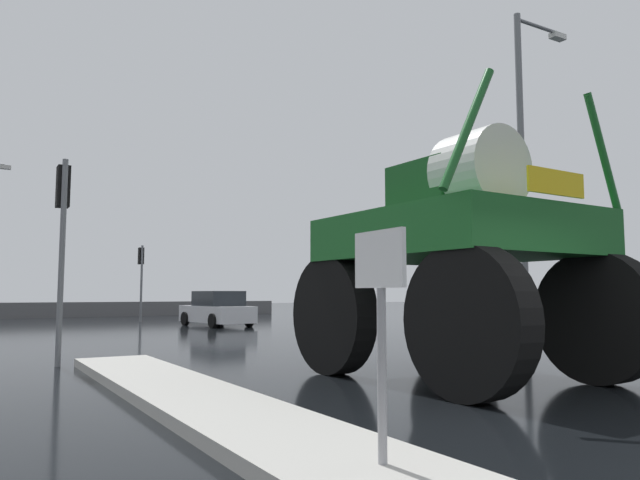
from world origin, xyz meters
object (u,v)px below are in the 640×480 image
object	(u,v)px
traffic_signal_near_left	(62,215)
streetlight_near_right	(525,160)
traffic_signal_far_left	(141,266)
lane_arrow_sign	(380,301)
traffic_signal_near_right	(420,235)
sedan_ahead	(217,310)
oversize_sprayer	(457,255)

from	to	relation	value
traffic_signal_near_left	streetlight_near_right	bearing A→B (deg)	-10.05
traffic_signal_far_left	streetlight_near_right	world-z (taller)	streetlight_near_right
lane_arrow_sign	traffic_signal_near_right	size ratio (longest dim) A/B	0.42
lane_arrow_sign	traffic_signal_near_left	world-z (taller)	traffic_signal_near_left
sedan_ahead	traffic_signal_near_left	world-z (taller)	traffic_signal_near_left
sedan_ahead	traffic_signal_near_right	bearing A→B (deg)	-179.22
lane_arrow_sign	sedan_ahead	bearing A→B (deg)	72.08
sedan_ahead	streetlight_near_right	xyz separation A→B (m)	(3.44, -13.84, 4.32)
traffic_signal_near_right	sedan_ahead	bearing A→B (deg)	96.76
oversize_sprayer	traffic_signal_near_left	size ratio (longest dim) A/B	1.31
traffic_signal_near_right	traffic_signal_far_left	world-z (taller)	traffic_signal_near_right
streetlight_near_right	sedan_ahead	bearing A→B (deg)	103.98
lane_arrow_sign	traffic_signal_far_left	xyz separation A→B (m)	(4.85, 26.53, 1.44)
oversize_sprayer	traffic_signal_near_left	distance (m)	7.74
sedan_ahead	traffic_signal_far_left	world-z (taller)	traffic_signal_far_left
oversize_sprayer	traffic_signal_near_right	xyz separation A→B (m)	(3.81, 5.40, 1.00)
oversize_sprayer	sedan_ahead	size ratio (longest dim) A/B	1.26
lane_arrow_sign	oversize_sprayer	bearing A→B (deg)	40.28
oversize_sprayer	sedan_ahead	distance (m)	17.45
sedan_ahead	traffic_signal_near_left	xyz separation A→B (m)	(-7.87, -11.83, 2.26)
lane_arrow_sign	traffic_signal_near_right	distance (m)	12.34
traffic_signal_far_left	streetlight_near_right	distance (m)	20.29
oversize_sprayer	traffic_signal_far_left	size ratio (longest dim) A/B	1.40
lane_arrow_sign	traffic_signal_near_right	bearing A→B (deg)	48.06
lane_arrow_sign	oversize_sprayer	size ratio (longest dim) A/B	0.33
oversize_sprayer	sedan_ahead	world-z (taller)	oversize_sprayer
oversize_sprayer	streetlight_near_right	distance (m)	7.40
oversize_sprayer	lane_arrow_sign	bearing A→B (deg)	128.89
traffic_signal_near_left	streetlight_near_right	xyz separation A→B (m)	(11.31, -2.01, 2.06)
oversize_sprayer	traffic_signal_far_left	distance (m)	22.85
traffic_signal_near_left	traffic_signal_near_right	xyz separation A→B (m)	(9.27, -0.00, 0.07)
traffic_signal_far_left	traffic_signal_near_left	bearing A→B (deg)	-108.86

